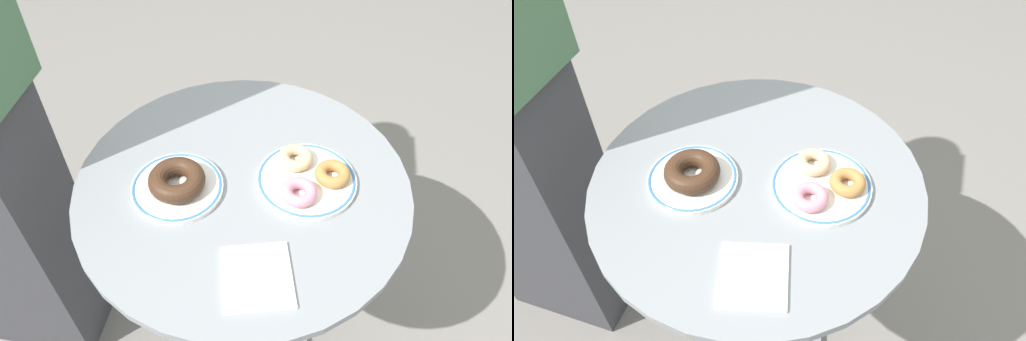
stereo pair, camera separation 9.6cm
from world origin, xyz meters
TOP-DOWN VIEW (x-y plane):
  - cafe_table at (0.00, 0.00)m, footprint 0.67×0.67m
  - plate_left at (-0.13, -0.01)m, footprint 0.18×0.18m
  - plate_right at (0.13, -0.00)m, footprint 0.20×0.20m
  - donut_chocolate at (-0.13, -0.02)m, footprint 0.16×0.16m
  - donut_old_fashioned at (0.18, -0.00)m, footprint 0.09×0.09m
  - donut_glazed at (0.11, 0.05)m, footprint 0.08×0.08m
  - donut_pink_frosted at (0.11, -0.05)m, footprint 0.08×0.08m
  - paper_napkin at (0.02, -0.21)m, footprint 0.13×0.14m

SIDE VIEW (x-z plane):
  - cafe_table at x=0.00m, z-range 0.13..0.89m
  - paper_napkin at x=0.02m, z-range 0.76..0.77m
  - plate_left at x=-0.13m, z-range 0.76..0.77m
  - plate_right at x=0.13m, z-range 0.76..0.77m
  - donut_old_fashioned at x=0.18m, z-range 0.77..0.80m
  - donut_glazed at x=0.11m, z-range 0.77..0.80m
  - donut_pink_frosted at x=0.11m, z-range 0.77..0.80m
  - donut_chocolate at x=-0.13m, z-range 0.77..0.81m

